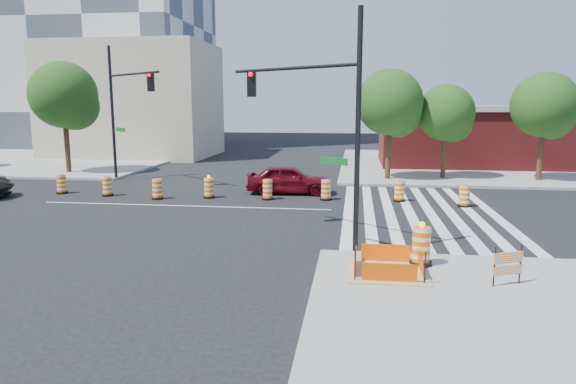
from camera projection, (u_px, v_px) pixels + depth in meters
name	position (u px, v px, depth m)	size (l,w,h in m)	color
ground	(184.00, 206.00, 24.35)	(120.00, 120.00, 0.00)	black
sidewalk_ne	(485.00, 165.00, 39.59)	(22.00, 22.00, 0.15)	gray
sidewalk_nw	(52.00, 159.00, 44.25)	(22.00, 22.00, 0.15)	gray
crosswalk_east	(420.00, 212.00, 22.94)	(6.75, 13.50, 0.01)	silver
lane_centerline	(184.00, 206.00, 24.35)	(14.00, 0.12, 0.01)	silver
excavation_pit	(387.00, 270.00, 14.36)	(2.20, 2.20, 0.90)	tan
brick_storefront	(487.00, 136.00, 39.20)	(16.50, 8.50, 4.60)	maroon
beige_midrise	(134.00, 101.00, 46.53)	(14.00, 10.00, 10.00)	#C4B196
red_coupe	(289.00, 179.00, 27.54)	(1.83, 4.55, 1.55)	#580712
signal_pole_se	(319.00, 109.00, 16.80)	(4.71, 3.43, 7.53)	black
signal_pole_nw	(124.00, 100.00, 30.63)	(4.79, 4.07, 8.13)	black
pit_drum	(421.00, 247.00, 14.95)	(0.66, 0.66, 1.30)	black
barricade	(508.00, 264.00, 13.28)	(0.84, 0.41, 1.06)	#FF6E05
tree_north_b	(65.00, 99.00, 34.41)	(4.46, 4.46, 7.58)	#382314
tree_north_c	(391.00, 106.00, 31.39)	(4.05, 4.05, 6.88)	#382314
tree_north_d	(446.00, 116.00, 31.94)	(3.52, 3.52, 5.98)	#382314
tree_north_e	(545.00, 109.00, 30.86)	(3.92, 3.92, 6.66)	#382314
median_drum_0	(1.00, 185.00, 27.33)	(0.60, 0.60, 1.02)	black
median_drum_1	(62.00, 185.00, 27.61)	(0.60, 0.60, 1.02)	black
median_drum_2	(107.00, 187.00, 26.89)	(0.60, 0.60, 1.02)	black
median_drum_3	(157.00, 190.00, 26.00)	(0.60, 0.60, 1.02)	black
median_drum_4	(209.00, 189.00, 26.30)	(0.60, 0.60, 1.18)	black
median_drum_5	(268.00, 190.00, 25.85)	(0.60, 0.60, 1.02)	black
median_drum_6	(326.00, 191.00, 25.73)	(0.60, 0.60, 1.02)	black
median_drum_7	(399.00, 192.00, 25.38)	(0.60, 0.60, 1.02)	black
median_drum_8	(464.00, 197.00, 24.07)	(0.60, 0.60, 1.02)	black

